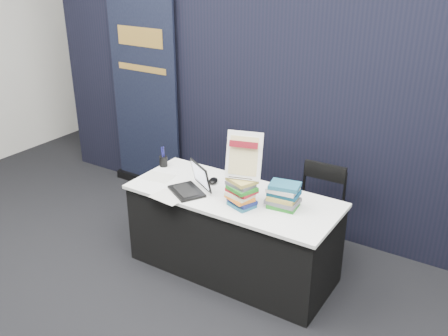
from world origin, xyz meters
TOP-DOWN VIEW (x-y plane):
  - floor at (0.00, 0.00)m, footprint 8.00×8.00m
  - wall_back at (0.00, 4.00)m, footprint 8.00×0.02m
  - drape_partition at (0.00, 1.60)m, footprint 6.00×0.08m
  - display_table at (0.00, 0.55)m, footprint 1.80×0.75m
  - laptop at (-0.35, 0.41)m, footprint 0.38×0.39m
  - mouse at (-0.26, 0.65)m, footprint 0.12×0.14m
  - brochure_left at (-0.75, 0.48)m, footprint 0.29×0.23m
  - brochure_mid at (-0.42, 0.22)m, footprint 0.29×0.22m
  - brochure_right at (-0.40, 0.41)m, footprint 0.28×0.22m
  - pen_cup at (-0.86, 0.70)m, footprint 0.10×0.10m
  - book_stack_tall at (0.16, 0.42)m, footprint 0.25×0.22m
  - book_stack_short at (0.44, 0.58)m, footprint 0.25×0.20m
  - info_sign at (0.16, 0.45)m, footprint 0.30×0.18m
  - pullup_banner at (-1.76, 1.50)m, footprint 0.97×0.11m
  - stacking_chair at (0.53, 1.10)m, footprint 0.41×0.42m

SIDE VIEW (x-z plane):
  - floor at x=0.00m, z-range 0.00..0.00m
  - display_table at x=0.00m, z-range 0.00..0.75m
  - stacking_chair at x=0.53m, z-range 0.05..0.94m
  - brochure_right at x=-0.40m, z-range 0.75..0.75m
  - brochure_left at x=-0.75m, z-range 0.75..0.75m
  - brochure_mid at x=-0.42m, z-range 0.75..0.75m
  - mouse at x=-0.26m, z-range 0.75..0.79m
  - pen_cup at x=-0.86m, z-range 0.75..0.85m
  - laptop at x=-0.35m, z-range 0.69..0.93m
  - book_stack_short at x=0.44m, z-range 0.75..0.95m
  - book_stack_tall at x=0.16m, z-range 0.75..0.98m
  - pullup_banner at x=-1.76m, z-range -0.13..2.15m
  - info_sign at x=0.16m, z-range 0.97..1.36m
  - drape_partition at x=0.00m, z-range 0.00..2.40m
  - wall_back at x=0.00m, z-range 0.00..3.50m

